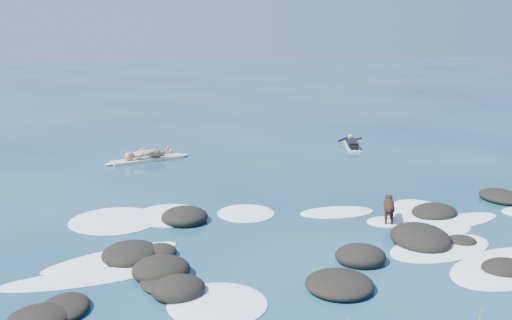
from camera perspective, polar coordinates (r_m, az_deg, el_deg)
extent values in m
plane|color=#0A2642|center=(15.36, 4.55, -6.51)|extent=(160.00, 160.00, 0.00)
ellipsoid|color=black|center=(13.49, -12.45, -9.13)|extent=(1.54, 1.63, 0.44)
ellipsoid|color=black|center=(19.02, 23.23, -3.39)|extent=(1.20, 1.52, 0.40)
ellipsoid|color=black|center=(17.02, 17.13, -4.82)|extent=(1.03, 1.10, 0.32)
ellipsoid|color=black|center=(11.49, -18.57, -13.81)|extent=(1.06, 1.27, 0.29)
ellipsoid|color=black|center=(15.68, -7.15, -5.66)|extent=(1.31, 1.30, 0.52)
ellipsoid|color=black|center=(15.54, 15.54, -6.55)|extent=(0.97, 1.00, 0.18)
ellipsoid|color=black|center=(16.78, 17.40, -5.00)|extent=(1.67, 1.55, 0.44)
ellipsoid|color=black|center=(14.93, 19.82, -7.63)|extent=(0.83, 0.76, 0.24)
ellipsoid|color=black|center=(12.07, -9.15, -11.95)|extent=(1.17, 1.38, 0.26)
ellipsoid|color=black|center=(13.21, 10.41, -9.45)|extent=(1.34, 1.27, 0.51)
ellipsoid|color=black|center=(11.60, -7.76, -12.67)|extent=(1.28, 1.21, 0.49)
ellipsoid|color=black|center=(11.24, -20.87, -14.57)|extent=(1.36, 1.26, 0.35)
ellipsoid|color=black|center=(11.67, 7.16, -12.86)|extent=(0.74, 0.76, 0.22)
ellipsoid|color=black|center=(12.45, -9.46, -10.80)|extent=(1.32, 1.26, 0.54)
ellipsoid|color=black|center=(14.62, 16.12, -7.48)|extent=(1.66, 1.94, 0.55)
ellipsoid|color=black|center=(13.58, 23.72, -9.89)|extent=(1.15, 0.97, 0.38)
ellipsoid|color=black|center=(11.88, 8.36, -12.19)|extent=(1.81, 1.80, 0.39)
ellipsoid|color=black|center=(13.53, -9.60, -9.06)|extent=(1.01, 1.03, 0.33)
ellipsoid|color=white|center=(15.97, 17.98, -6.32)|extent=(1.68, 1.50, 0.12)
ellipsoid|color=white|center=(12.74, -17.15, -11.28)|extent=(3.41, 1.23, 0.12)
ellipsoid|color=white|center=(16.48, 8.11, -5.20)|extent=(2.19, 1.06, 0.12)
ellipsoid|color=white|center=(17.08, 15.91, -4.92)|extent=(2.40, 2.70, 0.12)
ellipsoid|color=white|center=(16.23, -1.01, -5.35)|extent=(2.04, 2.06, 0.12)
ellipsoid|color=white|center=(13.64, -14.14, -9.44)|extent=(3.36, 2.09, 0.12)
ellipsoid|color=white|center=(14.48, 17.96, -8.34)|extent=(3.21, 2.31, 0.12)
ellipsoid|color=white|center=(16.25, -8.67, -5.48)|extent=(2.03, 2.12, 0.12)
ellipsoid|color=white|center=(16.11, -13.95, -5.89)|extent=(2.99, 2.90, 0.12)
ellipsoid|color=white|center=(11.22, -3.87, -14.16)|extent=(2.40, 2.35, 0.12)
ellipsoid|color=white|center=(13.88, 23.93, -9.80)|extent=(3.76, 2.92, 0.12)
ellipsoid|color=white|center=(16.32, 18.80, -5.97)|extent=(3.55, 1.81, 0.12)
ellipsoid|color=white|center=(15.92, 12.93, -6.07)|extent=(1.10, 0.90, 0.12)
cube|color=beige|center=(23.00, -10.74, 0.06)|extent=(2.94, 1.51, 0.10)
ellipsoid|color=beige|center=(23.52, -7.43, 0.47)|extent=(0.66, 0.50, 0.11)
ellipsoid|color=beige|center=(22.56, -14.18, -0.36)|extent=(0.66, 0.50, 0.11)
imported|color=tan|center=(22.80, -10.84, 2.49)|extent=(0.65, 0.80, 1.88)
cube|color=silver|center=(25.46, 9.57, 1.35)|extent=(1.06, 2.26, 0.08)
ellipsoid|color=silver|center=(26.54, 9.30, 1.84)|extent=(0.38, 0.53, 0.08)
cube|color=black|center=(25.43, 9.58, 1.69)|extent=(0.74, 1.41, 0.22)
sphere|color=tan|center=(26.17, 9.40, 2.28)|extent=(0.28, 0.28, 0.23)
cylinder|color=black|center=(26.31, 8.74, 2.07)|extent=(0.56, 0.17, 0.25)
cylinder|color=black|center=(26.38, 9.96, 2.06)|extent=(0.49, 0.41, 0.25)
cube|color=black|center=(24.71, 9.77, 1.25)|extent=(0.47, 0.62, 0.14)
cylinder|color=black|center=(15.69, 13.17, -4.55)|extent=(0.47, 0.63, 0.27)
sphere|color=black|center=(15.93, 13.14, -4.27)|extent=(0.38, 0.38, 0.29)
sphere|color=black|center=(15.45, 13.21, -4.83)|extent=(0.34, 0.34, 0.26)
sphere|color=black|center=(16.06, 13.14, -3.77)|extent=(0.27, 0.27, 0.21)
cone|color=black|center=(16.19, 13.12, -3.69)|extent=(0.15, 0.16, 0.11)
cone|color=black|center=(16.03, 12.96, -3.48)|extent=(0.11, 0.10, 0.10)
cone|color=black|center=(16.03, 13.34, -3.50)|extent=(0.11, 0.10, 0.10)
cylinder|color=black|center=(15.96, 12.83, -5.34)|extent=(0.09, 0.09, 0.37)
cylinder|color=black|center=(15.97, 13.36, -5.36)|extent=(0.09, 0.09, 0.37)
cylinder|color=black|center=(15.59, 12.88, -5.79)|extent=(0.09, 0.09, 0.37)
cylinder|color=black|center=(15.60, 13.42, -5.81)|extent=(0.09, 0.09, 0.37)
cylinder|color=black|center=(15.31, 13.24, -4.80)|extent=(0.15, 0.27, 0.16)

